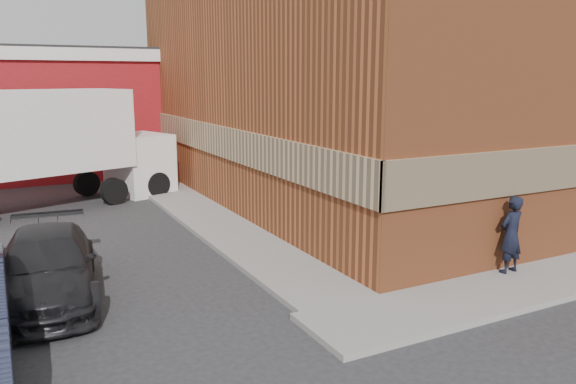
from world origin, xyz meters
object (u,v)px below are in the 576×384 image
man (511,235)px  suv_b (47,266)px  brick_building (391,68)px  box_truck (55,140)px

man → suv_b: size_ratio=0.38×
brick_building → suv_b: (-12.81, -5.87, -4.02)m
brick_building → box_truck: bearing=166.9°
brick_building → suv_b: bearing=-155.4°
suv_b → brick_building: bearing=30.7°
man → box_truck: (-8.07, 11.99, 1.29)m
brick_building → box_truck: (-11.76, 2.74, -2.41)m
brick_building → man: (-3.69, -9.25, -3.71)m
man → brick_building: bearing=-117.0°
brick_building → box_truck: 12.32m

